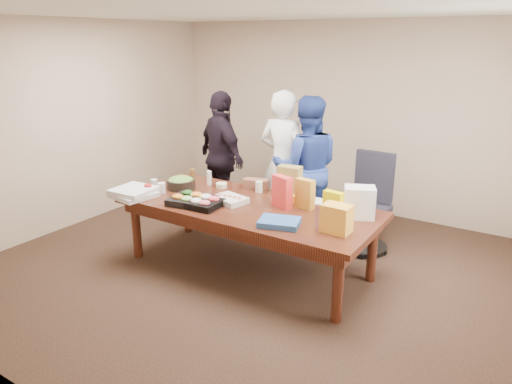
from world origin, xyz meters
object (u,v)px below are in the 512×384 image
Objects in this scene: person_center at (283,162)px; person_right at (306,168)px; office_chair at (366,206)px; salad_bowl at (181,184)px; sheet_cake at (230,200)px; conference_table at (248,237)px.

person_center is 1.03× the size of person_right.
salad_bowl is (-1.90, -1.08, 0.24)m from office_chair.
person_center reaches higher than sheet_cake.
salad_bowl is (-0.99, 0.06, 0.43)m from conference_table.
person_right is at bearing 46.60° from salad_bowl.
conference_table is 1.34m from person_center.
person_right is 1.57m from salad_bowl.
office_chair reaches higher than salad_bowl.
conference_table is at bearing 102.24° from person_center.
person_right reaches higher than sheet_cake.
person_center is 5.17× the size of sheet_cake.
sheet_cake is at bearing 92.67° from person_center.
person_right reaches higher than office_chair.
office_chair is at bearing 51.42° from conference_table.
office_chair reaches higher than conference_table.
office_chair is at bearing 29.66° from salad_bowl.
sheet_cake is 0.80m from salad_bowl.
office_chair is 2.20m from salad_bowl.
conference_table is 1.47m from office_chair.
person_center is 0.33m from person_right.
person_right is at bearing 85.91° from conference_table.
sheet_cake is (-1.11, -1.19, 0.22)m from office_chair.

